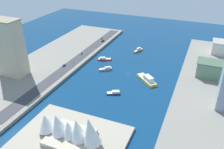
# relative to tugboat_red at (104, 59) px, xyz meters

# --- Properties ---
(ground_plane) EXTENTS (440.00, 440.00, 0.00)m
(ground_plane) POSITION_rel_tugboat_red_xyz_m (-34.62, 18.00, -1.28)
(ground_plane) COLOR navy
(quay_west) EXTENTS (70.00, 240.00, 2.69)m
(quay_west) POSITION_rel_tugboat_red_xyz_m (-119.87, 18.00, 0.06)
(quay_west) COLOR gray
(quay_west) RESTS_ON ground_plane
(quay_east) EXTENTS (70.00, 240.00, 2.69)m
(quay_east) POSITION_rel_tugboat_red_xyz_m (50.64, 18.00, 0.06)
(quay_east) COLOR gray
(quay_east) RESTS_ON ground_plane
(peninsula_point) EXTENTS (72.17, 54.70, 2.00)m
(peninsula_point) POSITION_rel_tugboat_red_xyz_m (-31.56, 124.59, -0.28)
(peninsula_point) COLOR #A89E89
(peninsula_point) RESTS_ON ground_plane
(road_strip) EXTENTS (12.30, 228.00, 0.15)m
(road_strip) POSITION_rel_tugboat_red_xyz_m (26.25, 18.00, 1.48)
(road_strip) COLOR #38383D
(road_strip) RESTS_ON quay_east
(tugboat_red) EXTENTS (15.90, 9.62, 3.44)m
(tugboat_red) POSITION_rel_tugboat_red_xyz_m (0.00, 0.00, 0.00)
(tugboat_red) COLOR red
(tugboat_red) RESTS_ON ground_plane
(ferry_yellow_fast) EXTENTS (23.39, 22.62, 6.44)m
(ferry_yellow_fast) POSITION_rel_tugboat_red_xyz_m (-57.60, 28.26, 1.00)
(ferry_yellow_fast) COLOR yellow
(ferry_yellow_fast) RESTS_ON ground_plane
(patrol_launch_navy) EXTENTS (12.53, 8.88, 2.91)m
(patrol_launch_navy) POSITION_rel_tugboat_red_xyz_m (-36.71, 60.43, -0.11)
(patrol_launch_navy) COLOR #1E284C
(patrol_launch_navy) RESTS_ON ground_plane
(yacht_sleek_gray) EXTENTS (13.08, 11.63, 3.60)m
(yacht_sleek_gray) POSITION_rel_tugboat_red_xyz_m (-11.51, 22.14, 0.07)
(yacht_sleek_gray) COLOR #999EA3
(yacht_sleek_gray) RESTS_ON ground_plane
(water_taxi_orange) EXTENTS (8.17, 15.65, 4.42)m
(water_taxi_orange) POSITION_rel_tugboat_red_xyz_m (-28.14, -39.18, 0.32)
(water_taxi_orange) COLOR orange
(water_taxi_orange) RESTS_ON ground_plane
(terminal_long_green) EXTENTS (39.06, 18.39, 15.01)m
(terminal_long_green) POSITION_rel_tugboat_red_xyz_m (-118.06, -1.15, 8.94)
(terminal_long_green) COLOR slate
(terminal_long_green) RESTS_ON quay_west
(office_block_beige) EXTENTS (26.09, 16.87, 54.66)m
(office_block_beige) POSITION_rel_tugboat_red_xyz_m (65.89, 68.56, 28.77)
(office_block_beige) COLOR #C6B793
(office_block_beige) RESTS_ON quay_east
(hotel_broad_white) EXTENTS (22.43, 20.98, 14.41)m
(hotel_broad_white) POSITION_rel_tugboat_red_xyz_m (-121.55, -66.13, 8.64)
(hotel_broad_white) COLOR silver
(hotel_broad_white) RESTS_ON quay_west
(sedan_silver) EXTENTS (1.91, 4.27, 1.59)m
(sedan_silver) POSITION_rel_tugboat_red_xyz_m (29.18, -55.58, 2.34)
(sedan_silver) COLOR black
(sedan_silver) RESTS_ON road_strip
(suv_black) EXTENTS (1.92, 5.22, 1.61)m
(suv_black) POSITION_rel_tugboat_red_xyz_m (23.57, -47.18, 2.35)
(suv_black) COLOR black
(suv_black) RESTS_ON road_strip
(hatchback_blue) EXTENTS (1.84, 4.80, 1.58)m
(hatchback_blue) POSITION_rel_tugboat_red_xyz_m (30.61, 35.41, 2.33)
(hatchback_blue) COLOR black
(hatchback_blue) RESTS_ON road_strip
(van_white) EXTENTS (2.04, 4.50, 1.62)m
(van_white) POSITION_rel_tugboat_red_xyz_m (29.14, 0.84, 2.34)
(van_white) COLOR black
(van_white) RESTS_ON road_strip
(traffic_light_waterfront) EXTENTS (0.36, 0.36, 6.50)m
(traffic_light_waterfront) POSITION_rel_tugboat_red_xyz_m (19.08, 34.64, 5.75)
(traffic_light_waterfront) COLOR black
(traffic_light_waterfront) RESTS_ON quay_east
(opera_landmark) EXTENTS (47.64, 25.64, 22.07)m
(opera_landmark) POSITION_rel_tugboat_red_xyz_m (-31.64, 124.59, 9.22)
(opera_landmark) COLOR #BCAD93
(opera_landmark) RESTS_ON peninsula_point
(park_tree_cluster) EXTENTS (16.10, 22.68, 9.57)m
(park_tree_cluster) POSITION_rel_tugboat_red_xyz_m (-114.56, -18.71, 7.17)
(park_tree_cluster) COLOR brown
(park_tree_cluster) RESTS_ON quay_west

